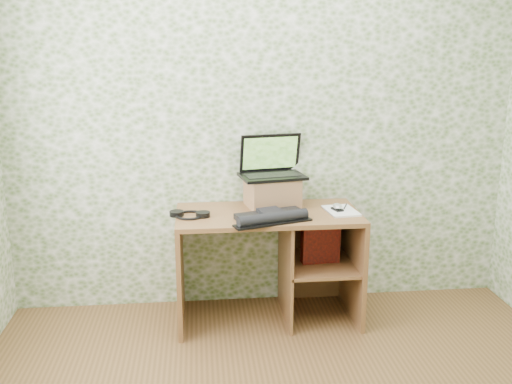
{
  "coord_description": "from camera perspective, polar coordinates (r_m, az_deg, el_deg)",
  "views": [
    {
      "loc": [
        -0.45,
        -2.11,
        1.82
      ],
      "look_at": [
        -0.09,
        1.39,
        0.9
      ],
      "focal_mm": 40.0,
      "sensor_mm": 36.0,
      "label": 1
    }
  ],
  "objects": [
    {
      "name": "red_box",
      "position": [
        3.86,
        6.46,
        -4.85
      ],
      "size": [
        0.26,
        0.1,
        0.3
      ],
      "primitive_type": "cube",
      "rotation": [
        0.0,
        0.0,
        0.07
      ],
      "color": "maroon",
      "rests_on": "desk"
    },
    {
      "name": "pen",
      "position": [
        3.87,
        8.91,
        -1.43
      ],
      "size": [
        0.05,
        0.12,
        0.01
      ],
      "primitive_type": "cylinder",
      "rotation": [
        1.57,
        0.0,
        -0.38
      ],
      "color": "black",
      "rests_on": "notepad"
    },
    {
      "name": "wall_back",
      "position": [
        3.92,
        0.7,
        6.96
      ],
      "size": [
        3.5,
        0.0,
        3.5
      ],
      "primitive_type": "plane",
      "rotation": [
        1.57,
        0.0,
        0.0
      ],
      "color": "silver",
      "rests_on": "ground"
    },
    {
      "name": "notepad",
      "position": [
        3.79,
        8.51,
        -1.87
      ],
      "size": [
        0.21,
        0.29,
        0.01
      ],
      "primitive_type": "cube",
      "rotation": [
        0.0,
        0.0,
        0.11
      ],
      "color": "white",
      "rests_on": "desk"
    },
    {
      "name": "desk",
      "position": [
        3.86,
        2.3,
        -5.73
      ],
      "size": [
        1.2,
        0.6,
        0.75
      ],
      "color": "brown",
      "rests_on": "floor"
    },
    {
      "name": "mouse",
      "position": [
        3.78,
        8.14,
        -1.57
      ],
      "size": [
        0.08,
        0.11,
        0.03
      ],
      "primitive_type": "ellipsoid",
      "rotation": [
        0.0,
        0.0,
        0.28
      ],
      "color": "silver",
      "rests_on": "notepad"
    },
    {
      "name": "headphones",
      "position": [
        3.67,
        -6.64,
        -2.26
      ],
      "size": [
        0.26,
        0.23,
        0.03
      ],
      "rotation": [
        0.0,
        0.0,
        -0.22
      ],
      "color": "black",
      "rests_on": "desk"
    },
    {
      "name": "riser",
      "position": [
        3.85,
        1.63,
        -0.01
      ],
      "size": [
        0.38,
        0.33,
        0.2
      ],
      "primitive_type": "cube",
      "rotation": [
        0.0,
        0.0,
        0.18
      ],
      "color": "#936541",
      "rests_on": "desk"
    },
    {
      "name": "laptop",
      "position": [
        3.86,
        1.56,
        2.54
      ],
      "size": [
        0.47,
        0.37,
        0.28
      ],
      "rotation": [
        0.0,
        0.0,
        0.18
      ],
      "color": "black",
      "rests_on": "riser"
    },
    {
      "name": "keyboard",
      "position": [
        3.56,
        1.57,
        -2.48
      ],
      "size": [
        0.51,
        0.39,
        0.07
      ],
      "rotation": [
        0.0,
        0.0,
        0.32
      ],
      "color": "black",
      "rests_on": "desk"
    }
  ]
}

